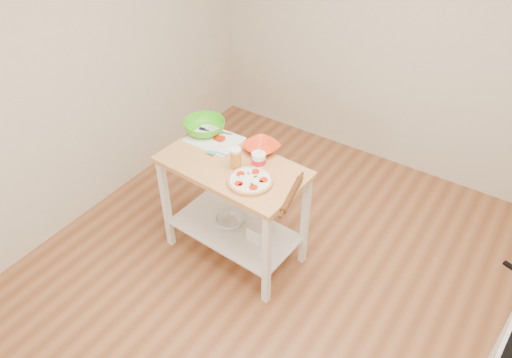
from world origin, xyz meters
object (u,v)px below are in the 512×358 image
object	(u,v)px
cutting_board	(214,139)
pizza	(250,180)
green_bowl	(204,127)
prep_island	(233,192)
beer_pint	(236,158)
rolling_pin	(292,194)
yogurt_tub	(259,160)
orange_bowl	(261,148)
shelf_glass_bowl	(230,221)
spatula	(216,153)
shelf_bin	(258,233)
knife	(211,130)

from	to	relation	value
cutting_board	pizza	bearing A→B (deg)	-28.42
green_bowl	prep_island	bearing A→B (deg)	-27.64
beer_pint	rolling_pin	bearing A→B (deg)	-6.69
prep_island	cutting_board	bearing A→B (deg)	149.15
prep_island	beer_pint	distance (m)	0.34
pizza	yogurt_tub	xyz separation A→B (m)	(-0.05, 0.17, 0.05)
orange_bowl	shelf_glass_bowl	distance (m)	0.69
spatula	rolling_pin	distance (m)	0.71
rolling_pin	shelf_bin	world-z (taller)	rolling_pin
cutting_board	green_bowl	xyz separation A→B (m)	(-0.13, 0.05, 0.04)
pizza	orange_bowl	distance (m)	0.38
cutting_board	beer_pint	distance (m)	0.40
cutting_board	shelf_glass_bowl	world-z (taller)	cutting_board
knife	shelf_glass_bowl	distance (m)	0.74
beer_pint	shelf_glass_bowl	bearing A→B (deg)	164.28
pizza	rolling_pin	world-z (taller)	pizza
prep_island	cutting_board	distance (m)	0.44
cutting_board	shelf_glass_bowl	xyz separation A→B (m)	(0.24, -0.16, -0.61)
cutting_board	shelf_bin	bearing A→B (deg)	-18.58
rolling_pin	shelf_bin	bearing A→B (deg)	165.70
spatula	knife	xyz separation A→B (m)	(-0.22, 0.22, 0.00)
green_bowl	shelf_bin	distance (m)	0.92
spatula	orange_bowl	xyz separation A→B (m)	(0.25, 0.22, 0.01)
beer_pint	rolling_pin	size ratio (longest dim) A/B	0.43
knife	prep_island	bearing A→B (deg)	-46.25
shelf_bin	shelf_glass_bowl	bearing A→B (deg)	178.87
prep_island	spatula	size ratio (longest dim) A/B	7.40
cutting_board	shelf_bin	world-z (taller)	cutting_board
cutting_board	rolling_pin	world-z (taller)	rolling_pin
pizza	shelf_glass_bowl	bearing A→B (deg)	158.34
shelf_glass_bowl	rolling_pin	bearing A→B (deg)	-8.26
prep_island	green_bowl	xyz separation A→B (m)	(-0.43, 0.22, 0.31)
green_bowl	shelf_bin	world-z (taller)	green_bowl
pizza	cutting_board	distance (m)	0.59
green_bowl	beer_pint	distance (m)	0.52
yogurt_tub	shelf_glass_bowl	xyz separation A→B (m)	(-0.24, -0.06, -0.67)
cutting_board	beer_pint	world-z (taller)	beer_pint
prep_island	rolling_pin	size ratio (longest dim) A/B	3.01
green_bowl	orange_bowl	bearing A→B (deg)	3.67
green_bowl	yogurt_tub	size ratio (longest dim) A/B	1.50
prep_island	knife	size ratio (longest dim) A/B	4.18
prep_island	cutting_board	size ratio (longest dim) A/B	2.74
prep_island	spatula	world-z (taller)	spatula
prep_island	beer_pint	world-z (taller)	beer_pint
prep_island	knife	distance (m)	0.54
prep_island	orange_bowl	xyz separation A→B (m)	(0.08, 0.26, 0.29)
pizza	yogurt_tub	bearing A→B (deg)	105.11
spatula	green_bowl	world-z (taller)	green_bowl
orange_bowl	rolling_pin	size ratio (longest dim) A/B	0.68
shelf_glass_bowl	cutting_board	bearing A→B (deg)	145.91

